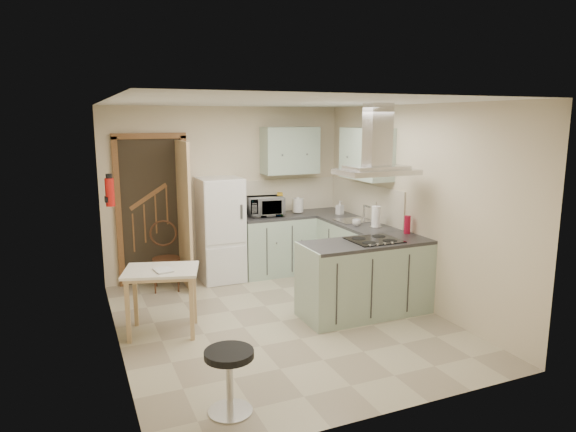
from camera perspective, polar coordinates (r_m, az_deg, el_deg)
name	(u,v)px	position (r m, az deg, el deg)	size (l,w,h in m)	color
floor	(281,321)	(6.11, -0.75, -11.58)	(4.20, 4.20, 0.00)	#B1A88A
ceiling	(281,102)	(5.66, -0.82, 12.54)	(4.20, 4.20, 0.00)	silver
back_wall	(227,192)	(7.71, -6.79, 2.69)	(3.60, 3.60, 0.00)	beige
left_wall	(113,230)	(5.34, -18.91, -1.44)	(4.20, 4.20, 0.00)	beige
right_wall	(413,205)	(6.65, 13.70, 1.15)	(4.20, 4.20, 0.00)	beige
doorway	(153,210)	(7.48, -14.79, 0.60)	(1.10, 0.12, 2.10)	brown
fridge	(220,230)	(7.46, -7.52, -1.50)	(0.60, 0.60, 1.50)	white
counter_back	(276,244)	(7.80, -1.37, -3.13)	(1.08, 0.60, 0.90)	#9EB2A0
counter_right	(346,249)	(7.57, 6.48, -3.64)	(0.60, 1.95, 0.90)	#9EB2A0
splashback	(286,195)	(8.04, -0.18, 2.38)	(1.68, 0.02, 0.50)	beige
wall_cabinet_back	(290,150)	(7.81, 0.22, 7.29)	(0.85, 0.35, 0.70)	#9EB2A0
wall_cabinet_right	(366,154)	(7.17, 8.69, 6.86)	(0.35, 0.90, 0.70)	#9EB2A0
peninsula	(366,278)	(6.26, 8.64, -6.80)	(1.55, 0.65, 0.90)	#9EB2A0
hob	(374,240)	(6.19, 9.55, -2.64)	(0.58, 0.50, 0.01)	black
extractor_hood	(376,172)	(6.05, 9.79, 4.87)	(0.90, 0.55, 0.10)	silver
sink	(353,220)	(7.32, 7.24, -0.50)	(0.45, 0.40, 0.01)	silver
fire_extinguisher	(110,192)	(6.19, -19.19, 2.51)	(0.10, 0.10, 0.32)	#B2140F
drop_leaf_table	(163,301)	(5.84, -13.76, -9.17)	(0.78, 0.58, 0.73)	tan
bentwood_chair	(166,259)	(7.25, -13.39, -4.68)	(0.38, 0.38, 0.86)	#50371A
stool	(230,381)	(4.32, -6.50, -17.78)	(0.40, 0.40, 0.53)	black
microwave	(265,206)	(7.62, -2.53, 1.08)	(0.52, 0.35, 0.29)	black
kettle	(298,205)	(7.83, 1.11, 1.21)	(0.17, 0.17, 0.25)	silver
cereal_box	(280,203)	(7.81, -0.90, 1.42)	(0.08, 0.21, 0.31)	gold
soap_bottle	(340,208)	(7.78, 5.78, 0.93)	(0.09, 0.09, 0.20)	#B2B3BF
paper_towel	(376,216)	(6.92, 9.75, -0.04)	(0.12, 0.12, 0.29)	white
cup	(357,223)	(6.98, 7.63, -0.72)	(0.11, 0.11, 0.09)	silver
red_bottle	(407,225)	(6.62, 13.11, -0.94)	(0.08, 0.08, 0.23)	#B60F30
book	(155,268)	(5.62, -14.55, -5.56)	(0.17, 0.23, 0.10)	maroon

